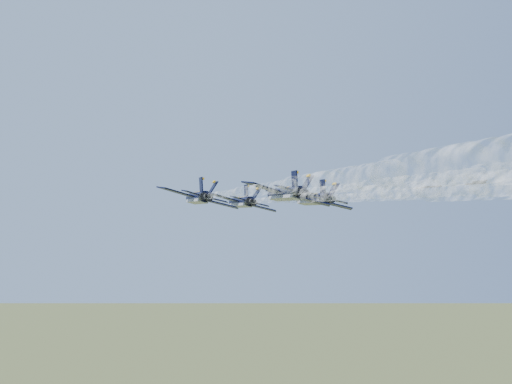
{
  "coord_description": "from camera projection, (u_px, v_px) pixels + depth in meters",
  "views": [
    {
      "loc": [
        -17.64,
        -103.27,
        98.77
      ],
      "look_at": [
        -2.35,
        2.57,
        104.9
      ],
      "focal_mm": 50.0,
      "sensor_mm": 36.0,
      "label": 1
    }
  ],
  "objects": [
    {
      "name": "jet_right",
      "position": [
        313.0,
        199.0,
        107.82
      ],
      "size": [
        12.05,
        16.0,
        4.31
      ],
      "rotation": [
        0.0,
        0.25,
        0.11
      ],
      "color": "black"
    },
    {
      "name": "jet_slot",
      "position": [
        285.0,
        194.0,
        93.31
      ],
      "size": [
        12.05,
        16.0,
        4.31
      ],
      "rotation": [
        0.0,
        0.25,
        0.11
      ],
      "color": "black"
    },
    {
      "name": "jet_left",
      "position": [
        197.0,
        198.0,
        103.59
      ],
      "size": [
        12.05,
        16.0,
        4.31
      ],
      "rotation": [
        0.0,
        0.25,
        0.11
      ],
      "color": "black"
    },
    {
      "name": "smoke_trail_left",
      "position": [
        469.0,
        121.0,
        32.85
      ],
      "size": [
        12.73,
        97.63,
        2.96
      ],
      "rotation": [
        0.0,
        0.25,
        0.11
      ],
      "color": "white"
    },
    {
      "name": "jet_lead",
      "position": [
        241.0,
        202.0,
        118.82
      ],
      "size": [
        12.05,
        16.0,
        4.31
      ],
      "rotation": [
        0.0,
        0.25,
        0.11
      ],
      "color": "black"
    },
    {
      "name": "smoke_trail_lead",
      "position": [
        490.0,
        157.0,
        48.09
      ],
      "size": [
        12.73,
        97.63,
        2.96
      ],
      "rotation": [
        0.0,
        0.25,
        0.11
      ],
      "color": "white"
    }
  ]
}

